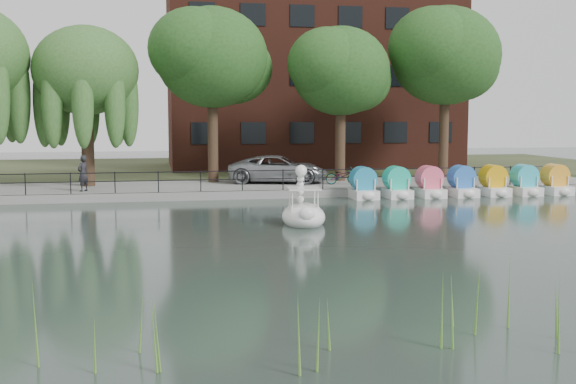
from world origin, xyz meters
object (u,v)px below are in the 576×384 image
object	(u,v)px
swan_boat	(303,211)
pedestrian	(83,171)
minivan	(278,167)
bicycle	(342,175)

from	to	relation	value
swan_boat	pedestrian	bearing A→B (deg)	138.39
pedestrian	swan_boat	bearing A→B (deg)	81.06
minivan	pedestrian	xyz separation A→B (m)	(-9.92, -2.51, 0.14)
bicycle	swan_boat	xyz separation A→B (m)	(-4.31, -10.49, -0.43)
bicycle	pedestrian	world-z (taller)	pedestrian
pedestrian	swan_boat	world-z (taller)	pedestrian
pedestrian	swan_boat	size ratio (longest dim) A/B	0.73
minivan	swan_boat	bearing A→B (deg)	-172.03
pedestrian	minivan	bearing A→B (deg)	142.62
minivan	pedestrian	world-z (taller)	pedestrian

